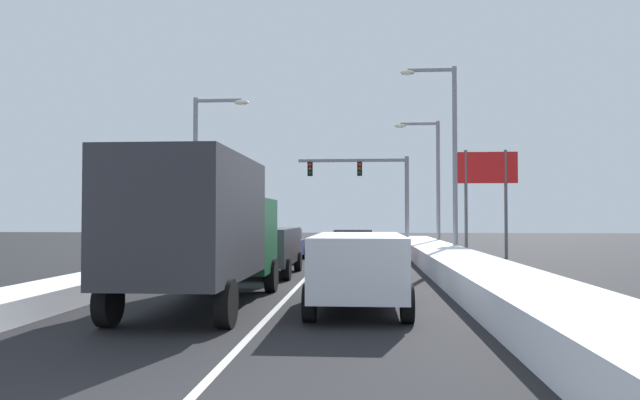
# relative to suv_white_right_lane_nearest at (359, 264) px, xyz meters

# --- Properties ---
(ground_plane) EXTENTS (120.00, 120.00, 0.00)m
(ground_plane) POSITION_rel_suv_white_right_lane_nearest_xyz_m (-1.86, 6.13, -1.02)
(ground_plane) COLOR black
(lane_stripe_between_right_lane_and_center_lane) EXTENTS (0.14, 38.56, 0.01)m
(lane_stripe_between_right_lane_and_center_lane) POSITION_rel_suv_white_right_lane_nearest_xyz_m (-1.86, 9.64, -1.01)
(lane_stripe_between_right_lane_and_center_lane) COLOR silver
(lane_stripe_between_right_lane_and_center_lane) RESTS_ON ground
(snow_bank_right_shoulder) EXTENTS (2.19, 38.56, 0.74)m
(snow_bank_right_shoulder) POSITION_rel_suv_white_right_lane_nearest_xyz_m (3.44, 9.64, -0.64)
(snow_bank_right_shoulder) COLOR white
(snow_bank_right_shoulder) RESTS_ON ground
(snow_bank_left_shoulder) EXTENTS (1.58, 38.56, 0.50)m
(snow_bank_left_shoulder) POSITION_rel_suv_white_right_lane_nearest_xyz_m (-7.16, 9.64, -0.76)
(snow_bank_left_shoulder) COLOR white
(snow_bank_left_shoulder) RESTS_ON ground
(suv_white_right_lane_nearest) EXTENTS (2.16, 4.90, 1.67)m
(suv_white_right_lane_nearest) POSITION_rel_suv_white_right_lane_nearest_xyz_m (0.00, 0.00, 0.00)
(suv_white_right_lane_nearest) COLOR silver
(suv_white_right_lane_nearest) RESTS_ON ground
(sedan_gray_right_lane_second) EXTENTS (2.00, 4.50, 1.51)m
(sedan_gray_right_lane_second) POSITION_rel_suv_white_right_lane_nearest_xyz_m (-0.23, 6.48, -0.25)
(sedan_gray_right_lane_second) COLOR slate
(sedan_gray_right_lane_second) RESTS_ON ground
(sedan_red_right_lane_third) EXTENTS (2.00, 4.50, 1.51)m
(sedan_red_right_lane_third) POSITION_rel_suv_white_right_lane_nearest_xyz_m (-0.35, 13.12, -0.25)
(sedan_red_right_lane_third) COLOR maroon
(sedan_red_right_lane_third) RESTS_ON ground
(box_truck_center_lane_nearest) EXTENTS (2.53, 7.20, 3.36)m
(box_truck_center_lane_nearest) POSITION_rel_suv_white_right_lane_nearest_xyz_m (-3.56, -0.08, 0.88)
(box_truck_center_lane_nearest) COLOR #1E5633
(box_truck_center_lane_nearest) RESTS_ON ground
(suv_charcoal_center_lane_second) EXTENTS (2.16, 4.90, 1.67)m
(suv_charcoal_center_lane_second) POSITION_rel_suv_white_right_lane_nearest_xyz_m (-3.36, 7.60, 0.00)
(suv_charcoal_center_lane_second) COLOR #38383D
(suv_charcoal_center_lane_second) RESTS_ON ground
(sedan_navy_center_lane_third) EXTENTS (2.00, 4.50, 1.51)m
(sedan_navy_center_lane_third) POSITION_rel_suv_white_right_lane_nearest_xyz_m (-3.69, 14.29, -0.25)
(sedan_navy_center_lane_third) COLOR navy
(sedan_navy_center_lane_third) RESTS_ON ground
(traffic_light_gantry) EXTENTS (7.54, 0.47, 6.20)m
(traffic_light_gantry) POSITION_rel_suv_white_right_lane_nearest_xyz_m (0.71, 27.15, 3.48)
(traffic_light_gantry) COLOR slate
(traffic_light_gantry) RESTS_ON ground
(street_lamp_right_near) EXTENTS (2.66, 0.36, 9.20)m
(street_lamp_right_near) POSITION_rel_suv_white_right_lane_nearest_xyz_m (4.08, 14.89, 4.41)
(street_lamp_right_near) COLOR gray
(street_lamp_right_near) RESTS_ON ground
(street_lamp_right_mid) EXTENTS (2.66, 0.36, 7.74)m
(street_lamp_right_mid) POSITION_rel_suv_white_right_lane_nearest_xyz_m (4.12, 21.90, 3.65)
(street_lamp_right_mid) COLOR gray
(street_lamp_right_mid) RESTS_ON ground
(street_lamp_left_mid) EXTENTS (2.66, 0.36, 7.72)m
(street_lamp_left_mid) POSITION_rel_suv_white_right_lane_nearest_xyz_m (-7.43, 14.04, 3.64)
(street_lamp_left_mid) COLOR gray
(street_lamp_left_mid) RESTS_ON ground
(roadside_sign_right) EXTENTS (3.20, 0.16, 5.50)m
(roadside_sign_right) POSITION_rel_suv_white_right_lane_nearest_xyz_m (6.33, 17.37, 3.00)
(roadside_sign_right) COLOR #59595B
(roadside_sign_right) RESTS_ON ground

